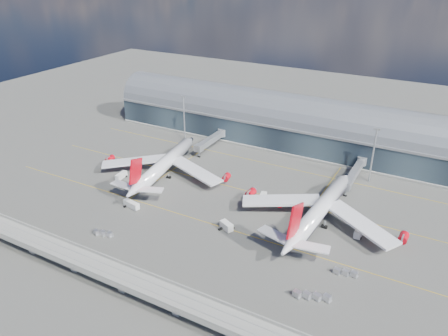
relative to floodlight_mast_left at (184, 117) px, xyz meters
The scene contains 19 objects.
ground 75.57m from the floodlight_mast_left, 47.73° to the right, with size 500.00×500.00×0.00m, color #474744.
taxi_lines 61.38m from the floodlight_mast_left, 33.34° to the right, with size 200.00×80.12×0.01m.
terminal 55.08m from the floodlight_mast_left, 24.69° to the left, with size 200.00×30.00×28.00m.
guideway 121.12m from the floodlight_mast_left, 65.56° to the right, with size 220.00×8.50×7.20m.
floodlight_mast_left is the anchor object (origin of this frame).
floodlight_mast_right 100.00m from the floodlight_mast_left, ahead, with size 3.00×0.70×25.70m.
airliner_left 44.01m from the floodlight_mast_left, 69.39° to the right, with size 62.76×66.05×20.18m.
airliner_right 101.23m from the floodlight_mast_left, 26.10° to the right, with size 64.39×67.30×21.35m.
jet_bridge_left 20.31m from the floodlight_mast_left, ahead, with size 4.40×28.00×7.25m.
jet_bridge_right 94.66m from the floodlight_mast_left, ahead, with size 4.40×32.00×7.25m.
service_truck_0 53.77m from the floodlight_mast_left, 90.54° to the right, with size 2.77×6.74×2.73m.
service_truck_1 91.07m from the floodlight_mast_left, 46.69° to the right, with size 6.00×4.59×3.16m.
service_truck_2 74.28m from the floodlight_mast_left, 73.78° to the right, with size 8.01×3.60×2.81m.
service_truck_3 116.33m from the floodlight_mast_left, 23.28° to the right, with size 2.83×6.48×3.10m.
service_truck_4 76.51m from the floodlight_mast_left, 30.97° to the right, with size 3.34×5.42×2.92m.
service_truck_5 31.22m from the floodlight_mast_left, 70.44° to the right, with size 6.56×6.84×3.31m.
cargo_train_0 94.76m from the floodlight_mast_left, 75.18° to the right, with size 7.98×3.55×1.75m.
cargo_train_1 133.48m from the floodlight_mast_left, 40.02° to the right, with size 11.57×5.21×1.93m.
cargo_train_2 129.04m from the floodlight_mast_left, 32.97° to the right, with size 7.97×3.14×1.75m.
Camera 1 is at (77.17, -131.02, 92.44)m, focal length 35.00 mm.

